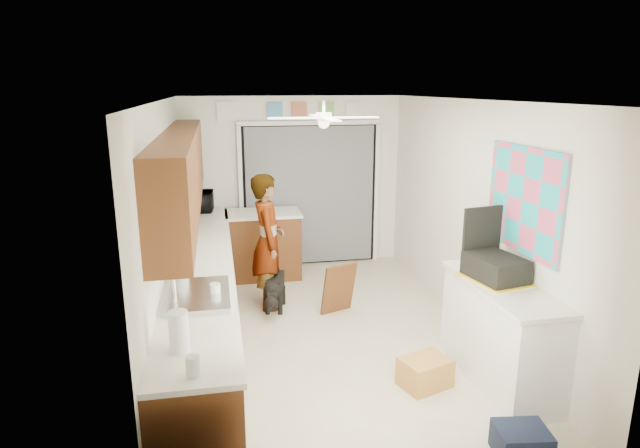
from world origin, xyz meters
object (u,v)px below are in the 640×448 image
navy_crate (521,442)px  man (268,242)px  dog (275,290)px  suitcase (495,268)px  soap_bottle (181,262)px  microwave (201,201)px  cardboard_box (425,372)px  paper_towel_roll (179,332)px

navy_crate → man: 3.56m
man → dog: bearing=-149.2°
navy_crate → suitcase: bearing=73.8°
soap_bottle → man: 1.75m
microwave → man: (0.80, -1.32, -0.25)m
soap_bottle → navy_crate: size_ratio=0.91×
cardboard_box → paper_towel_roll: bearing=-159.8°
navy_crate → man: (-1.53, 3.13, 0.71)m
microwave → navy_crate: 5.11m
paper_towel_roll → dog: paper_towel_roll is taller
soap_bottle → suitcase: (2.77, -0.54, -0.06)m
microwave → soap_bottle: soap_bottle is taller
paper_towel_roll → suitcase: bearing=17.4°
microwave → suitcase: 4.25m
navy_crate → man: bearing=116.0°
man → dog: size_ratio=2.71×
microwave → paper_towel_roll: bearing=-177.6°
suitcase → dog: 2.72m
microwave → man: man is taller
paper_towel_roll → dog: 3.00m
microwave → man: size_ratio=0.29×
navy_crate → dog: 3.35m
suitcase → navy_crate: bearing=-117.3°
paper_towel_roll → man: (0.85, 2.85, -0.26)m
man → cardboard_box: bearing=-147.4°
microwave → navy_crate: microwave is taller
suitcase → man: size_ratio=0.31×
dog → paper_towel_roll: bearing=-94.5°
microwave → dog: size_ratio=0.78×
soap_bottle → man: size_ratio=0.20×
paper_towel_roll → cardboard_box: size_ratio=0.66×
soap_bottle → man: man is taller
paper_towel_roll → suitcase: size_ratio=0.55×
cardboard_box → suitcase: bearing=8.2°
paper_towel_roll → cardboard_box: paper_towel_roll is taller
soap_bottle → suitcase: size_ratio=0.65×
microwave → navy_crate: (2.33, -4.45, -0.96)m
paper_towel_roll → cardboard_box: bearing=20.2°
soap_bottle → navy_crate: bearing=-34.3°
paper_towel_roll → cardboard_box: 2.38m
man → soap_bottle: bearing=150.9°
navy_crate → dog: size_ratio=0.61×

